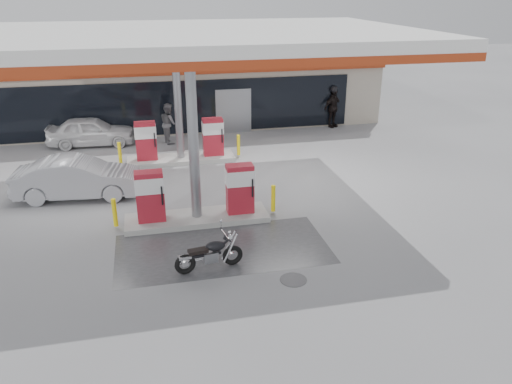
% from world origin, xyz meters
% --- Properties ---
extents(ground, '(90.00, 90.00, 0.00)m').
position_xyz_m(ground, '(0.00, 0.00, 0.00)').
color(ground, gray).
rests_on(ground, ground).
extents(wet_patch, '(6.00, 3.00, 0.00)m').
position_xyz_m(wet_patch, '(0.50, 0.00, 0.00)').
color(wet_patch, '#4C4C4F').
rests_on(wet_patch, ground).
extents(drain_cover, '(0.70, 0.70, 0.01)m').
position_xyz_m(drain_cover, '(2.00, -2.00, 0.00)').
color(drain_cover, '#38383A').
rests_on(drain_cover, ground).
extents(store_building, '(22.00, 8.22, 4.00)m').
position_xyz_m(store_building, '(0.01, 15.94, 2.01)').
color(store_building, '#AA9E8E').
rests_on(store_building, ground).
extents(canopy, '(16.00, 10.02, 5.51)m').
position_xyz_m(canopy, '(0.00, 5.00, 5.27)').
color(canopy, silver).
rests_on(canopy, ground).
extents(pump_island_near, '(5.14, 1.30, 1.78)m').
position_xyz_m(pump_island_near, '(0.00, 2.00, 0.71)').
color(pump_island_near, '#9E9E99').
rests_on(pump_island_near, ground).
extents(pump_island_far, '(5.14, 1.30, 1.78)m').
position_xyz_m(pump_island_far, '(0.00, 8.00, 0.71)').
color(pump_island_far, '#9E9E99').
rests_on(pump_island_far, ground).
extents(parked_motorcycle, '(1.86, 0.71, 0.96)m').
position_xyz_m(parked_motorcycle, '(0.02, -0.99, 0.42)').
color(parked_motorcycle, black).
rests_on(parked_motorcycle, ground).
extents(sedan_white, '(4.03, 1.77, 1.35)m').
position_xyz_m(sedan_white, '(-3.87, 11.20, 0.68)').
color(sedan_white, silver).
rests_on(sedan_white, ground).
extents(attendant, '(0.89, 1.05, 1.90)m').
position_xyz_m(attendant, '(-0.29, 10.80, 0.95)').
color(attendant, '#56565B').
rests_on(attendant, ground).
extents(hatchback_silver, '(4.47, 1.93, 1.43)m').
position_xyz_m(hatchback_silver, '(-3.82, 4.85, 0.72)').
color(hatchback_silver, '#A2A3AA').
rests_on(hatchback_silver, ground).
extents(parked_car_left, '(4.75, 3.14, 1.28)m').
position_xyz_m(parked_car_left, '(-6.43, 14.00, 0.64)').
color(parked_car_left, '#541219').
rests_on(parked_car_left, ground).
extents(biker_walking, '(1.29, 0.98, 2.03)m').
position_xyz_m(biker_walking, '(8.26, 11.80, 1.02)').
color(biker_walking, black).
rests_on(biker_walking, ground).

